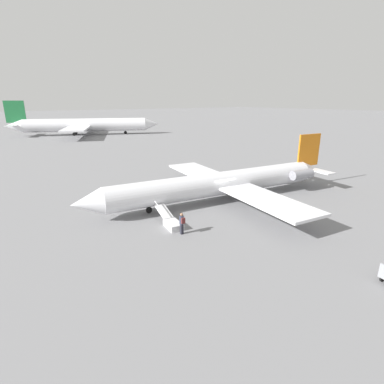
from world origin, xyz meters
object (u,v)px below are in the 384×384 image
airplane_taxiing_distant (83,125)px  passenger (182,222)px  boarding_stairs (171,222)px  airplane_main (226,182)px

airplane_taxiing_distant → passenger: size_ratio=23.75×
airplane_taxiing_distant → boarding_stairs: bearing=-77.9°
boarding_stairs → passenger: bearing=-176.5°
airplane_main → boarding_stairs: airplane_main is taller
airplane_taxiing_distant → passenger: airplane_taxiing_distant is taller
airplane_main → passenger: (8.45, 4.46, -0.85)m
passenger → airplane_main: bearing=-54.7°
boarding_stairs → airplane_taxiing_distant: bearing=-3.6°
airplane_main → boarding_stairs: (8.32, 2.68, -1.49)m
airplane_main → airplane_taxiing_distant: bearing=-87.3°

